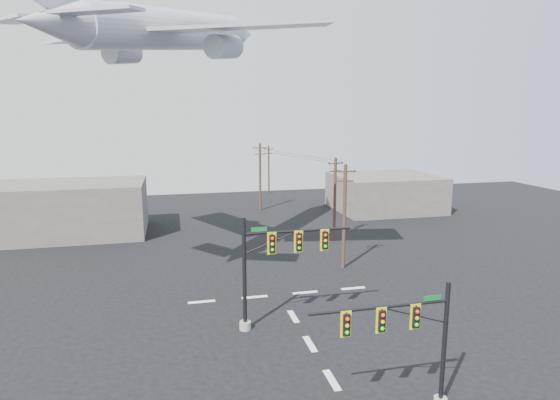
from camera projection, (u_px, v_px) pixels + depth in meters
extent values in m
plane|color=black|center=(332.00, 380.00, 24.57)|extent=(120.00, 120.00, 0.00)
cube|color=silver|center=(332.00, 380.00, 24.57)|extent=(0.40, 2.00, 0.01)
cube|color=silver|center=(310.00, 344.00, 28.40)|extent=(0.40, 2.00, 0.01)
cube|color=silver|center=(293.00, 316.00, 32.23)|extent=(0.40, 2.00, 0.01)
cube|color=silver|center=(202.00, 302.00, 34.72)|extent=(2.00, 0.40, 0.01)
cube|color=silver|center=(255.00, 297.00, 35.61)|extent=(2.00, 0.40, 0.01)
cube|color=silver|center=(305.00, 292.00, 36.50)|extent=(2.00, 0.40, 0.01)
cube|color=silver|center=(353.00, 288.00, 37.39)|extent=(2.00, 0.40, 0.01)
cylinder|color=black|center=(444.00, 346.00, 21.83)|extent=(0.21, 0.21, 6.26)
cylinder|color=black|center=(380.00, 307.00, 20.68)|extent=(6.63, 0.14, 0.14)
cylinder|color=black|center=(414.00, 315.00, 21.15)|extent=(3.48, 0.07, 0.07)
cube|color=black|center=(415.00, 317.00, 21.02)|extent=(0.30, 0.27, 0.98)
cube|color=yellow|center=(415.00, 317.00, 21.04)|extent=(0.49, 0.04, 1.21)
sphere|color=red|center=(417.00, 312.00, 20.82)|extent=(0.18, 0.18, 0.18)
sphere|color=orange|center=(417.00, 318.00, 20.88)|extent=(0.18, 0.18, 0.18)
sphere|color=#0BBB1B|center=(417.00, 325.00, 20.94)|extent=(0.18, 0.18, 0.18)
cube|color=black|center=(381.00, 320.00, 20.66)|extent=(0.30, 0.27, 0.98)
cube|color=yellow|center=(381.00, 320.00, 20.67)|extent=(0.49, 0.04, 1.21)
sphere|color=red|center=(383.00, 315.00, 20.45)|extent=(0.18, 0.18, 0.18)
sphere|color=orange|center=(383.00, 322.00, 20.51)|extent=(0.18, 0.18, 0.18)
sphere|color=#0BBB1B|center=(382.00, 329.00, 20.57)|extent=(0.18, 0.18, 0.18)
cube|color=black|center=(346.00, 324.00, 20.29)|extent=(0.30, 0.27, 0.98)
cube|color=yellow|center=(346.00, 324.00, 20.30)|extent=(0.49, 0.04, 1.21)
sphere|color=red|center=(347.00, 319.00, 20.08)|extent=(0.18, 0.18, 0.18)
sphere|color=orange|center=(347.00, 326.00, 20.14)|extent=(0.18, 0.18, 0.18)
sphere|color=#0BBB1B|center=(347.00, 333.00, 20.20)|extent=(0.18, 0.18, 0.18)
cube|color=#0D5B23|center=(432.00, 298.00, 21.15)|extent=(0.85, 0.04, 0.23)
cylinder|color=gray|center=(245.00, 325.00, 30.28)|extent=(0.74, 0.74, 0.53)
cylinder|color=black|center=(244.00, 275.00, 29.64)|extent=(0.26, 0.26, 7.45)
cylinder|color=black|center=(298.00, 231.00, 29.93)|extent=(7.01, 0.17, 0.17)
cylinder|color=black|center=(271.00, 242.00, 29.66)|extent=(3.73, 0.09, 0.09)
cube|color=black|center=(272.00, 243.00, 29.51)|extent=(0.36, 0.32, 1.17)
cube|color=yellow|center=(272.00, 243.00, 29.53)|extent=(0.59, 0.04, 1.44)
sphere|color=red|center=(272.00, 238.00, 29.27)|extent=(0.21, 0.21, 0.21)
sphere|color=orange|center=(272.00, 244.00, 29.34)|extent=(0.21, 0.21, 0.21)
sphere|color=#0BBB1B|center=(272.00, 250.00, 29.41)|extent=(0.21, 0.21, 0.21)
cube|color=black|center=(299.00, 242.00, 29.90)|extent=(0.36, 0.32, 1.17)
cube|color=yellow|center=(299.00, 242.00, 29.92)|extent=(0.59, 0.04, 1.44)
sphere|color=red|center=(299.00, 237.00, 29.66)|extent=(0.21, 0.21, 0.21)
sphere|color=orange|center=(299.00, 242.00, 29.73)|extent=(0.21, 0.21, 0.21)
sphere|color=#0BBB1B|center=(299.00, 248.00, 29.80)|extent=(0.21, 0.21, 0.21)
cube|color=black|center=(325.00, 240.00, 30.29)|extent=(0.36, 0.32, 1.17)
cube|color=yellow|center=(325.00, 240.00, 30.31)|extent=(0.59, 0.04, 1.44)
sphere|color=red|center=(326.00, 235.00, 30.05)|extent=(0.21, 0.21, 0.21)
sphere|color=orange|center=(326.00, 241.00, 30.12)|extent=(0.21, 0.21, 0.21)
sphere|color=#0BBB1B|center=(325.00, 246.00, 30.19)|extent=(0.21, 0.21, 0.21)
cube|color=#0D5B23|center=(259.00, 229.00, 29.25)|extent=(1.01, 0.04, 0.28)
cylinder|color=#432D1C|center=(344.00, 217.00, 41.40)|extent=(0.31, 0.31, 9.42)
cube|color=#432D1C|center=(345.00, 172.00, 40.65)|extent=(1.89, 0.30, 0.13)
cube|color=#432D1C|center=(345.00, 181.00, 40.80)|extent=(1.47, 0.26, 0.13)
cylinder|color=black|center=(336.00, 171.00, 40.51)|extent=(0.10, 0.10, 0.13)
cylinder|color=black|center=(345.00, 170.00, 40.63)|extent=(0.10, 0.10, 0.13)
cylinder|color=black|center=(355.00, 170.00, 40.74)|extent=(0.10, 0.10, 0.13)
cylinder|color=#432D1C|center=(335.00, 200.00, 50.62)|extent=(0.31, 0.31, 9.10)
cube|color=#432D1C|center=(336.00, 163.00, 49.89)|extent=(1.82, 0.52, 0.12)
cube|color=#432D1C|center=(335.00, 171.00, 50.05)|extent=(1.42, 0.43, 0.12)
cylinder|color=black|center=(329.00, 163.00, 49.53)|extent=(0.10, 0.10, 0.12)
cylinder|color=black|center=(336.00, 162.00, 49.88)|extent=(0.10, 0.10, 0.12)
cylinder|color=black|center=(342.00, 162.00, 50.23)|extent=(0.10, 0.10, 0.12)
cylinder|color=#432D1C|center=(260.00, 177.00, 66.47)|extent=(0.33, 0.33, 9.58)
cube|color=#432D1C|center=(260.00, 148.00, 65.71)|extent=(1.96, 0.31, 0.13)
cube|color=#432D1C|center=(260.00, 154.00, 65.87)|extent=(1.53, 0.27, 0.13)
cylinder|color=black|center=(254.00, 147.00, 65.57)|extent=(0.11, 0.11, 0.13)
cylinder|color=black|center=(260.00, 147.00, 65.69)|extent=(0.11, 0.11, 0.13)
cylinder|color=black|center=(266.00, 147.00, 65.80)|extent=(0.11, 0.11, 0.13)
cylinder|color=#432D1C|center=(269.00, 170.00, 80.43)|extent=(0.28, 0.28, 8.25)
cube|color=#432D1C|center=(269.00, 149.00, 79.78)|extent=(1.71, 0.18, 0.11)
cube|color=#432D1C|center=(269.00, 153.00, 79.92)|extent=(1.33, 0.17, 0.11)
cylinder|color=black|center=(264.00, 149.00, 79.62)|extent=(0.09, 0.09, 0.11)
cylinder|color=black|center=(269.00, 148.00, 79.76)|extent=(0.09, 0.09, 0.11)
cylinder|color=black|center=(273.00, 148.00, 79.90)|extent=(0.09, 0.09, 0.11)
cylinder|color=black|center=(332.00, 168.00, 45.10)|extent=(2.40, 9.07, 0.03)
cylinder|color=black|center=(286.00, 155.00, 57.62)|extent=(4.96, 17.75, 0.03)
cylinder|color=black|center=(260.00, 149.00, 72.57)|extent=(4.19, 13.52, 0.03)
cylinder|color=black|center=(348.00, 167.00, 45.46)|extent=(2.36, 9.07, 0.03)
cylinder|color=black|center=(299.00, 155.00, 58.00)|extent=(4.86, 17.75, 0.03)
cylinder|color=black|center=(270.00, 149.00, 72.93)|extent=(3.97, 13.52, 0.03)
cylinder|color=#B4BAC1|center=(172.00, 30.00, 38.12)|extent=(14.54, 18.29, 5.50)
cone|color=#B4BAC1|center=(242.00, 34.00, 48.88)|extent=(5.40, 5.76, 3.68)
cone|color=#B4BAC1|center=(49.00, 22.00, 27.36)|extent=(5.13, 5.54, 3.37)
cube|color=#B4BAC1|center=(94.00, 38.00, 39.72)|extent=(10.18, 13.50, 0.77)
cube|color=#B4BAC1|center=(242.00, 27.00, 34.25)|extent=(13.57, 6.89, 0.77)
cylinder|color=#B4BAC1|center=(122.00, 53.00, 40.01)|extent=(3.44, 3.78, 2.15)
cylinder|color=#B4BAC1|center=(224.00, 47.00, 36.18)|extent=(3.44, 3.78, 2.15)
cube|color=#B4BAC1|center=(17.00, 19.00, 28.96)|extent=(4.84, 5.26, 0.43)
cube|color=#B4BAC1|center=(97.00, 11.00, 26.51)|extent=(5.44, 3.84, 0.43)
cube|color=#656059|center=(63.00, 209.00, 53.07)|extent=(18.00, 10.00, 6.00)
cube|color=#656059|center=(385.00, 192.00, 67.29)|extent=(14.00, 12.00, 5.00)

